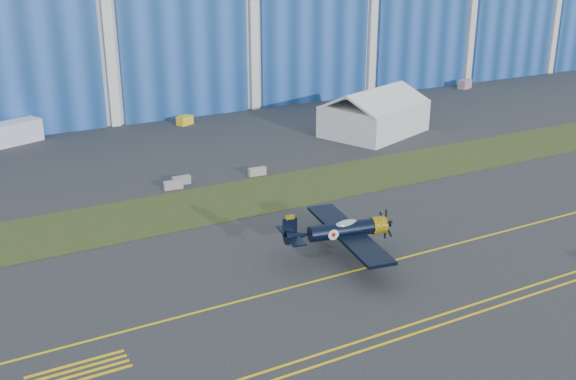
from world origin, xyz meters
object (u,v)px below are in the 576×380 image
tent (374,111)px  tug (185,120)px  shipping_container (15,132)px  warbird (342,230)px

tent → tug: 26.96m
shipping_container → tug: size_ratio=3.04×
warbird → tug: bearing=94.6°
tent → shipping_container: size_ratio=2.43×
warbird → shipping_container: warbird is taller
tent → tug: size_ratio=7.38×
shipping_container → tug: (22.64, -1.45, -0.80)m
tent → shipping_container: (-43.47, 18.39, -1.70)m
warbird → tent: tent is taller
tent → shipping_container: tent is taller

